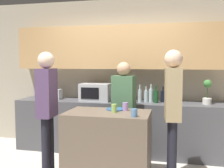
# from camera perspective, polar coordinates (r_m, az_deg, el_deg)

# --- Properties ---
(back_wall) EXTENTS (6.40, 0.40, 2.70)m
(back_wall) POSITION_cam_1_polar(r_m,az_deg,el_deg) (4.75, 1.93, 4.40)
(back_wall) COLOR #B2A893
(back_wall) RESTS_ON ground_plane
(back_counter) EXTENTS (3.60, 0.62, 0.90)m
(back_counter) POSITION_cam_1_polar(r_m,az_deg,el_deg) (4.62, 1.24, -9.25)
(back_counter) COLOR #4C4C51
(back_counter) RESTS_ON ground_plane
(kitchen_island) EXTENTS (1.10, 0.67, 0.91)m
(kitchen_island) POSITION_cam_1_polar(r_m,az_deg,el_deg) (3.57, -0.92, -13.33)
(kitchen_island) COLOR brown
(kitchen_island) RESTS_ON ground_plane
(microwave) EXTENTS (0.52, 0.39, 0.30)m
(microwave) POSITION_cam_1_polar(r_m,az_deg,el_deg) (4.60, -3.54, -1.76)
(microwave) COLOR #B7BABC
(microwave) RESTS_ON back_counter
(toaster) EXTENTS (0.26, 0.16, 0.18)m
(toaster) POSITION_cam_1_polar(r_m,az_deg,el_deg) (4.89, -12.51, -2.17)
(toaster) COLOR silver
(toaster) RESTS_ON back_counter
(potted_plant) EXTENTS (0.14, 0.14, 0.40)m
(potted_plant) POSITION_cam_1_polar(r_m,az_deg,el_deg) (4.44, 20.03, -1.65)
(potted_plant) COLOR silver
(potted_plant) RESTS_ON back_counter
(bottle_0) EXTENTS (0.09, 0.09, 0.29)m
(bottle_0) POSITION_cam_1_polar(r_m,az_deg,el_deg) (4.45, 4.77, -2.49)
(bottle_0) COLOR black
(bottle_0) RESTS_ON back_counter
(bottle_1) EXTENTS (0.06, 0.06, 0.30)m
(bottle_1) POSITION_cam_1_polar(r_m,az_deg,el_deg) (4.43, 6.07, -2.50)
(bottle_1) COLOR silver
(bottle_1) RESTS_ON back_counter
(bottle_2) EXTENTS (0.07, 0.07, 0.26)m
(bottle_2) POSITION_cam_1_polar(r_m,az_deg,el_deg) (4.48, 7.41, -2.59)
(bottle_2) COLOR silver
(bottle_2) RESTS_ON back_counter
(bottle_3) EXTENTS (0.07, 0.07, 0.30)m
(bottle_3) POSITION_cam_1_polar(r_m,az_deg,el_deg) (4.49, 8.48, -2.39)
(bottle_3) COLOR silver
(bottle_3) RESTS_ON back_counter
(bottle_4) EXTENTS (0.08, 0.08, 0.28)m
(bottle_4) POSITION_cam_1_polar(r_m,az_deg,el_deg) (4.40, 9.54, -2.64)
(bottle_4) COLOR #194723
(bottle_4) RESTS_ON back_counter
(bottle_5) EXTENTS (0.08, 0.08, 0.27)m
(bottle_5) POSITION_cam_1_polar(r_m,az_deg,el_deg) (4.50, 11.05, -2.60)
(bottle_5) COLOR black
(bottle_5) RESTS_ON back_counter
(bottle_6) EXTENTS (0.08, 0.08, 0.33)m
(bottle_6) POSITION_cam_1_polar(r_m,az_deg,el_deg) (4.45, 12.13, -2.39)
(bottle_6) COLOR maroon
(bottle_6) RESTS_ON back_counter
(plate_on_island) EXTENTS (0.26, 0.26, 0.01)m
(plate_on_island) POSITION_cam_1_polar(r_m,az_deg,el_deg) (3.63, 0.76, -5.49)
(plate_on_island) COLOR #2D5684
(plate_on_island) RESTS_ON kitchen_island
(cup_0) EXTENTS (0.07, 0.07, 0.11)m
(cup_0) POSITION_cam_1_polar(r_m,az_deg,el_deg) (3.42, 0.45, -5.30)
(cup_0) COLOR #98C25A
(cup_0) RESTS_ON kitchen_island
(cup_1) EXTENTS (0.08, 0.08, 0.11)m
(cup_1) POSITION_cam_1_polar(r_m,az_deg,el_deg) (3.56, 2.90, -4.93)
(cup_1) COLOR #A380C6
(cup_1) RESTS_ON kitchen_island
(cup_2) EXTENTS (0.08, 0.08, 0.10)m
(cup_2) POSITION_cam_1_polar(r_m,az_deg,el_deg) (3.17, 4.87, -6.25)
(cup_2) COLOR #5480B6
(cup_2) RESTS_ON kitchen_island
(person_left) EXTENTS (0.22, 0.36, 1.71)m
(person_left) POSITION_cam_1_polar(r_m,az_deg,el_deg) (3.66, -13.97, -3.97)
(person_left) COLOR black
(person_left) RESTS_ON ground_plane
(person_center) EXTENTS (0.23, 0.36, 1.72)m
(person_center) POSITION_cam_1_polar(r_m,az_deg,el_deg) (3.42, 13.07, -4.37)
(person_center) COLOR black
(person_center) RESTS_ON ground_plane
(person_right) EXTENTS (0.37, 0.24, 1.57)m
(person_right) POSITION_cam_1_polar(r_m,az_deg,el_deg) (4.01, 2.54, -4.45)
(person_right) COLOR black
(person_right) RESTS_ON ground_plane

